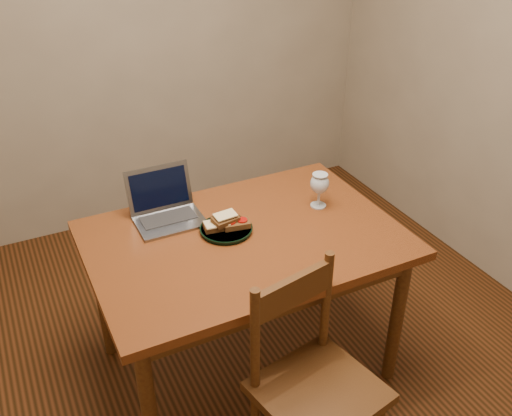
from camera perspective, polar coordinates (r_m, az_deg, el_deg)
name	(u,v)px	position (r m, az deg, el deg)	size (l,w,h in m)	color
floor	(245,366)	(2.88, -1.10, -15.50)	(3.20, 3.20, 0.02)	black
back_wall	(125,21)	(3.59, -12.97, 17.75)	(3.20, 0.02, 2.60)	gray
table	(245,253)	(2.46, -1.11, -4.48)	(1.30, 0.90, 0.74)	#4D220C
chair	(315,377)	(2.17, 5.90, -16.48)	(0.49, 0.47, 0.45)	#3A1C0C
plate	(226,230)	(2.43, -3.00, -2.16)	(0.23, 0.23, 0.02)	black
sandwich_cheese	(217,225)	(2.42, -3.94, -1.73)	(0.11, 0.06, 0.03)	#381E0C
sandwich_tomato	(236,223)	(2.42, -1.98, -1.50)	(0.11, 0.07, 0.04)	#381E0C
sandwich_top	(225,218)	(2.41, -3.08, -1.05)	(0.11, 0.06, 0.03)	#381E0C
milk_glass	(319,190)	(2.59, 6.34, 1.79)	(0.09, 0.09, 0.17)	white
laptop	(165,206)	(2.54, -9.10, 0.24)	(0.29, 0.27, 0.21)	slate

